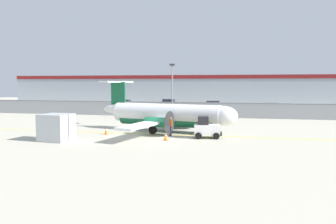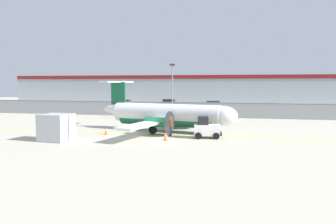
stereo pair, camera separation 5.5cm
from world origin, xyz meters
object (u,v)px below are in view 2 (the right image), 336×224
at_px(baggage_tug, 206,128).
at_px(parked_car_0, 124,104).
at_px(ground_crew_worker, 170,125).
at_px(traffic_cone_near_left, 106,131).
at_px(parked_car_1, 169,103).
at_px(apron_light_pole, 172,86).
at_px(commuter_airplane, 168,115).
at_px(cargo_container, 56,127).
at_px(parked_car_3, 270,108).
at_px(parked_car_2, 212,106).
at_px(traffic_cone_near_right, 166,137).

height_order(baggage_tug, parked_car_0, baggage_tug).
xyz_separation_m(ground_crew_worker, traffic_cone_near_left, (-5.92, -0.63, -0.64)).
bearing_deg(parked_car_1, apron_light_pole, 105.55).
bearing_deg(baggage_tug, commuter_airplane, 133.52).
distance_m(cargo_container, parked_car_3, 33.91).
bearing_deg(commuter_airplane, ground_crew_worker, -61.15).
relative_size(parked_car_0, parked_car_1, 0.99).
distance_m(ground_crew_worker, parked_car_2, 27.73).
height_order(baggage_tug, parked_car_2, baggage_tug).
height_order(parked_car_3, apron_light_pole, apron_light_pole).
bearing_deg(cargo_container, parked_car_3, 63.70).
bearing_deg(parked_car_3, traffic_cone_near_left, 53.06).
xyz_separation_m(ground_crew_worker, parked_car_1, (-7.09, 32.43, -0.06)).
xyz_separation_m(traffic_cone_near_left, traffic_cone_near_right, (6.06, -1.93, 0.00)).
bearing_deg(commuter_airplane, baggage_tug, -25.99).
bearing_deg(apron_light_pole, baggage_tug, -68.05).
bearing_deg(parked_car_0, parked_car_2, 176.20).
height_order(commuter_airplane, parked_car_1, commuter_airplane).
xyz_separation_m(commuter_airplane, traffic_cone_near_left, (-5.19, -3.18, -1.29)).
height_order(ground_crew_worker, cargo_container, cargo_container).
relative_size(baggage_tug, apron_light_pole, 0.34).
xyz_separation_m(cargo_container, parked_car_2, (10.22, 32.27, -0.21)).
bearing_deg(baggage_tug, parked_car_3, 65.57).
relative_size(ground_crew_worker, traffic_cone_near_right, 2.66).
xyz_separation_m(commuter_airplane, parked_car_1, (-6.36, 29.88, -0.71)).
bearing_deg(cargo_container, commuter_airplane, 50.56).
height_order(cargo_container, apron_light_pole, apron_light_pole).
bearing_deg(traffic_cone_near_right, parked_car_1, 101.68).
height_order(baggage_tug, ground_crew_worker, baggage_tug).
xyz_separation_m(ground_crew_worker, parked_car_2, (1.63, 27.68, -0.06)).
height_order(traffic_cone_near_right, parked_car_2, parked_car_2).
height_order(commuter_airplane, baggage_tug, commuter_airplane).
bearing_deg(apron_light_pole, parked_car_0, 129.88).
bearing_deg(parked_car_1, ground_crew_worker, 104.26).
xyz_separation_m(baggage_tug, parked_car_1, (-10.42, 33.16, 0.04)).
relative_size(baggage_tug, parked_car_2, 0.57).
relative_size(baggage_tug, parked_car_1, 0.58).
distance_m(ground_crew_worker, parked_car_3, 25.65).
distance_m(ground_crew_worker, traffic_cone_near_left, 5.98).
distance_m(ground_crew_worker, parked_car_1, 33.20).
bearing_deg(parked_car_3, parked_car_0, -13.82).
bearing_deg(parked_car_1, parked_car_3, 154.78).
bearing_deg(traffic_cone_near_left, baggage_tug, -0.66).
distance_m(cargo_container, apron_light_pole, 19.88).
relative_size(cargo_container, parked_car_3, 0.62).
height_order(parked_car_1, apron_light_pole, apron_light_pole).
distance_m(traffic_cone_near_right, parked_car_0, 34.44).
xyz_separation_m(parked_car_0, parked_car_1, (7.60, 3.91, 0.00)).
relative_size(parked_car_2, apron_light_pole, 0.59).
height_order(traffic_cone_near_left, parked_car_3, parked_car_3).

